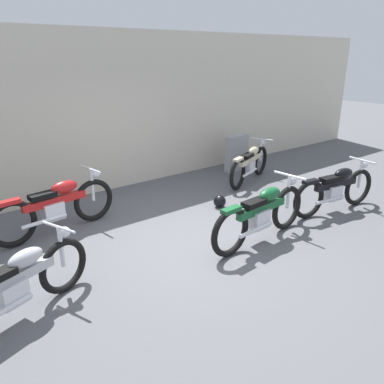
% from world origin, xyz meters
% --- Properties ---
extents(ground_plane, '(40.00, 40.00, 0.00)m').
position_xyz_m(ground_plane, '(0.00, 0.00, 0.00)').
color(ground_plane, '#56565B').
extents(building_wall, '(18.00, 0.30, 3.30)m').
position_xyz_m(building_wall, '(0.00, 3.37, 1.65)').
color(building_wall, beige).
rests_on(building_wall, ground_plane).
extents(stone_marker, '(0.66, 0.24, 0.90)m').
position_xyz_m(stone_marker, '(3.41, 2.57, 0.45)').
color(stone_marker, '#9E9EA3').
rests_on(stone_marker, ground_plane).
extents(helmet, '(0.24, 0.24, 0.24)m').
position_xyz_m(helmet, '(1.41, 0.96, 0.12)').
color(helmet, black).
rests_on(helmet, ground_plane).
extents(motorcycle_silver, '(1.90, 0.88, 0.89)m').
position_xyz_m(motorcycle_silver, '(-2.55, -0.16, 0.43)').
color(motorcycle_silver, black).
rests_on(motorcycle_silver, ground_plane).
extents(motorcycle_red, '(2.16, 0.63, 0.97)m').
position_xyz_m(motorcycle_red, '(-1.44, 1.77, 0.47)').
color(motorcycle_red, black).
rests_on(motorcycle_red, ground_plane).
extents(motorcycle_cream, '(1.91, 0.90, 0.90)m').
position_xyz_m(motorcycle_cream, '(3.04, 1.74, 0.43)').
color(motorcycle_cream, black).
rests_on(motorcycle_cream, ground_plane).
extents(motorcycle_green, '(2.15, 0.60, 0.96)m').
position_xyz_m(motorcycle_green, '(0.99, -0.49, 0.46)').
color(motorcycle_green, black).
rests_on(motorcycle_green, ground_plane).
extents(motorcycle_black, '(2.05, 0.57, 0.92)m').
position_xyz_m(motorcycle_black, '(3.00, -0.50, 0.44)').
color(motorcycle_black, black).
rests_on(motorcycle_black, ground_plane).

